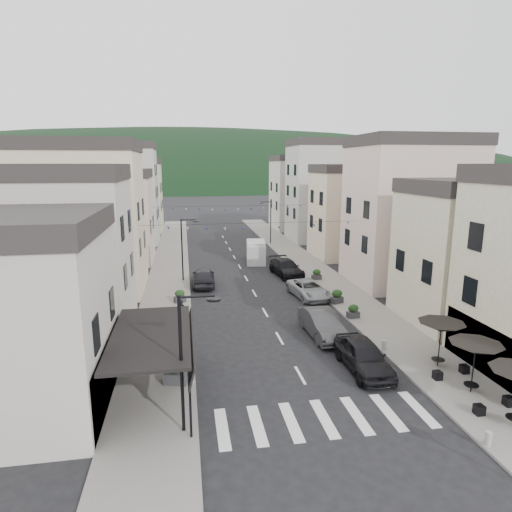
{
  "coord_description": "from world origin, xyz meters",
  "views": [
    {
      "loc": [
        -5.77,
        -14.17,
        10.96
      ],
      "look_at": [
        -0.01,
        20.1,
        3.5
      ],
      "focal_mm": 30.0,
      "sensor_mm": 36.0,
      "label": 1
    }
  ],
  "objects_px": {
    "parked_car_b": "(322,324)",
    "parked_car_e": "(203,277)",
    "delivery_van": "(256,251)",
    "parked_car_a": "(363,356)",
    "pedestrian_a": "(178,348)",
    "pedestrian_b": "(182,311)",
    "parked_car_d": "(286,268)",
    "parked_car_c": "(309,289)"
  },
  "relations": [
    {
      "from": "parked_car_e",
      "to": "delivery_van",
      "type": "height_order",
      "value": "delivery_van"
    },
    {
      "from": "parked_car_a",
      "to": "parked_car_d",
      "type": "xyz_separation_m",
      "value": [
        0.62,
        20.34,
        -0.04
      ]
    },
    {
      "from": "parked_car_c",
      "to": "parked_car_d",
      "type": "xyz_separation_m",
      "value": [
        -0.18,
        7.23,
        0.09
      ]
    },
    {
      "from": "parked_car_c",
      "to": "parked_car_d",
      "type": "height_order",
      "value": "parked_car_d"
    },
    {
      "from": "parked_car_b",
      "to": "pedestrian_b",
      "type": "relative_size",
      "value": 3.25
    },
    {
      "from": "parked_car_e",
      "to": "pedestrian_a",
      "type": "bearing_deg",
      "value": 84.93
    },
    {
      "from": "parked_car_b",
      "to": "parked_car_e",
      "type": "height_order",
      "value": "parked_car_e"
    },
    {
      "from": "parked_car_c",
      "to": "delivery_van",
      "type": "distance_m",
      "value": 14.27
    },
    {
      "from": "parked_car_d",
      "to": "pedestrian_b",
      "type": "xyz_separation_m",
      "value": [
        -10.32,
        -11.49,
        0.09
      ]
    },
    {
      "from": "parked_car_d",
      "to": "pedestrian_a",
      "type": "bearing_deg",
      "value": -128.02
    },
    {
      "from": "parked_car_b",
      "to": "parked_car_e",
      "type": "relative_size",
      "value": 1.02
    },
    {
      "from": "parked_car_d",
      "to": "pedestrian_b",
      "type": "height_order",
      "value": "pedestrian_b"
    },
    {
      "from": "pedestrian_a",
      "to": "pedestrian_b",
      "type": "distance_m",
      "value": 6.28
    },
    {
      "from": "parked_car_c",
      "to": "pedestrian_b",
      "type": "relative_size",
      "value": 3.3
    },
    {
      "from": "parked_car_e",
      "to": "delivery_van",
      "type": "distance_m",
      "value": 11.16
    },
    {
      "from": "parked_car_b",
      "to": "parked_car_d",
      "type": "distance_m",
      "value": 15.46
    },
    {
      "from": "parked_car_d",
      "to": "delivery_van",
      "type": "relative_size",
      "value": 1.03
    },
    {
      "from": "parked_car_b",
      "to": "parked_car_c",
      "type": "xyz_separation_m",
      "value": [
        1.51,
        8.17,
        -0.12
      ]
    },
    {
      "from": "parked_car_e",
      "to": "delivery_van",
      "type": "relative_size",
      "value": 0.92
    },
    {
      "from": "delivery_van",
      "to": "pedestrian_b",
      "type": "relative_size",
      "value": 3.48
    },
    {
      "from": "parked_car_a",
      "to": "delivery_van",
      "type": "distance_m",
      "value": 27.24
    },
    {
      "from": "parked_car_d",
      "to": "pedestrian_b",
      "type": "relative_size",
      "value": 3.57
    },
    {
      "from": "parked_car_a",
      "to": "parked_car_c",
      "type": "xyz_separation_m",
      "value": [
        0.8,
        13.11,
        -0.13
      ]
    },
    {
      "from": "parked_car_b",
      "to": "parked_car_c",
      "type": "bearing_deg",
      "value": 76.93
    },
    {
      "from": "parked_car_d",
      "to": "parked_car_e",
      "type": "distance_m",
      "value": 8.66
    },
    {
      "from": "parked_car_a",
      "to": "parked_car_b",
      "type": "bearing_deg",
      "value": 98.24
    },
    {
      "from": "parked_car_b",
      "to": "pedestrian_b",
      "type": "bearing_deg",
      "value": 153.91
    },
    {
      "from": "parked_car_a",
      "to": "parked_car_d",
      "type": "height_order",
      "value": "parked_car_a"
    },
    {
      "from": "pedestrian_a",
      "to": "parked_car_b",
      "type": "bearing_deg",
      "value": -2.68
    },
    {
      "from": "parked_car_c",
      "to": "parked_car_d",
      "type": "distance_m",
      "value": 7.24
    },
    {
      "from": "parked_car_c",
      "to": "delivery_van",
      "type": "height_order",
      "value": "delivery_van"
    },
    {
      "from": "parked_car_c",
      "to": "parked_car_d",
      "type": "relative_size",
      "value": 0.92
    },
    {
      "from": "pedestrian_a",
      "to": "parked_car_d",
      "type": "bearing_deg",
      "value": 42.25
    },
    {
      "from": "parked_car_d",
      "to": "parked_car_c",
      "type": "bearing_deg",
      "value": -96.03
    },
    {
      "from": "parked_car_e",
      "to": "delivery_van",
      "type": "xyz_separation_m",
      "value": [
        6.41,
        9.13,
        0.37
      ]
    },
    {
      "from": "delivery_van",
      "to": "pedestrian_b",
      "type": "distance_m",
      "value": 20.18
    },
    {
      "from": "parked_car_b",
      "to": "parked_car_d",
      "type": "xyz_separation_m",
      "value": [
        1.33,
        15.4,
        -0.03
      ]
    },
    {
      "from": "parked_car_c",
      "to": "pedestrian_a",
      "type": "distance_m",
      "value": 15.0
    },
    {
      "from": "parked_car_a",
      "to": "parked_car_e",
      "type": "xyz_separation_m",
      "value": [
        -7.75,
        18.08,
        0.01
      ]
    },
    {
      "from": "parked_car_a",
      "to": "parked_car_b",
      "type": "distance_m",
      "value": 4.99
    },
    {
      "from": "parked_car_b",
      "to": "pedestrian_b",
      "type": "xyz_separation_m",
      "value": [
        -8.99,
        3.91,
        0.06
      ]
    },
    {
      "from": "parked_car_a",
      "to": "delivery_van",
      "type": "relative_size",
      "value": 0.91
    }
  ]
}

